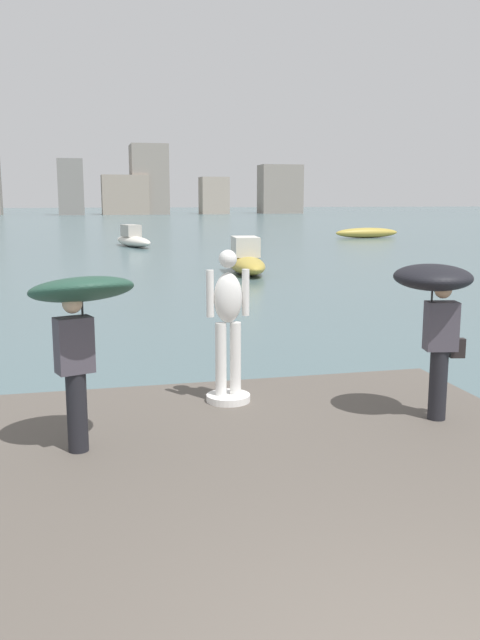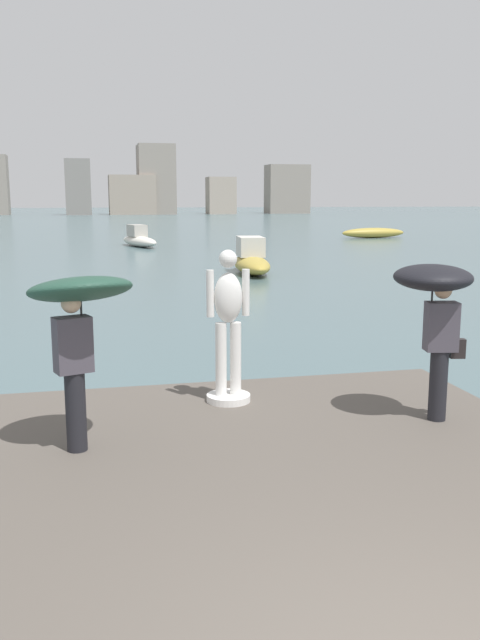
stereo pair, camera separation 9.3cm
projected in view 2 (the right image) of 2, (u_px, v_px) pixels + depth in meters
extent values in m
plane|color=#4C666B|center=(120.00, 249.00, 42.00)|extent=(400.00, 400.00, 0.00)
cube|color=#564F47|center=(340.00, 564.00, 5.41)|extent=(6.57, 9.82, 0.40)
cylinder|color=white|center=(228.00, 398.00, 9.08)|extent=(0.59, 0.59, 0.09)
cylinder|color=white|center=(221.00, 359.00, 8.96)|extent=(0.15, 0.15, 0.99)
cylinder|color=white|center=(236.00, 358.00, 9.00)|extent=(0.15, 0.15, 0.99)
ellipsoid|color=white|center=(228.00, 298.00, 8.83)|extent=(0.38, 0.26, 0.67)
sphere|color=white|center=(228.00, 259.00, 8.74)|extent=(0.24, 0.24, 0.24)
cylinder|color=white|center=(210.00, 294.00, 8.77)|extent=(0.10, 0.10, 0.62)
cylinder|color=white|center=(246.00, 292.00, 8.87)|extent=(0.10, 0.10, 0.62)
cylinder|color=black|center=(76.00, 411.00, 7.24)|extent=(0.22, 0.22, 0.88)
cube|color=#47424C|center=(73.00, 345.00, 7.10)|extent=(0.44, 0.35, 0.60)
sphere|color=beige|center=(71.00, 303.00, 7.02)|extent=(0.21, 0.21, 0.21)
cylinder|color=#262626|center=(81.00, 317.00, 7.15)|extent=(0.02, 0.02, 0.47)
ellipsoid|color=#234738|center=(80.00, 289.00, 7.10)|extent=(1.42, 1.44, 0.45)
cylinder|color=black|center=(438.00, 385.00, 8.25)|extent=(0.22, 0.22, 0.88)
cube|color=#47424C|center=(441.00, 326.00, 8.11)|extent=(0.42, 0.31, 0.60)
sphere|color=tan|center=(443.00, 290.00, 8.03)|extent=(0.21, 0.21, 0.21)
cylinder|color=#262626|center=(432.00, 303.00, 8.10)|extent=(0.02, 0.02, 0.47)
ellipsoid|color=black|center=(433.00, 277.00, 8.04)|extent=(1.11, 1.12, 0.34)
cube|color=black|center=(457.00, 348.00, 8.19)|extent=(0.20, 0.13, 0.24)
ellipsoid|color=#B2993D|center=(373.00, 233.00, 53.64)|extent=(5.40, 1.42, 0.80)
ellipsoid|color=#B2993D|center=(252.00, 264.00, 28.17)|extent=(1.83, 4.94, 0.75)
cube|color=beige|center=(250.00, 246.00, 28.39)|extent=(1.19, 1.85, 0.82)
ellipsoid|color=silver|center=(139.00, 241.00, 43.95)|extent=(2.61, 5.51, 0.70)
cube|color=#B2ADA3|center=(137.00, 231.00, 44.18)|extent=(1.31, 1.78, 0.76)
cube|color=gray|center=(78.00, 187.00, 127.71)|extent=(4.75, 4.31, 10.54)
cube|color=gray|center=(132.00, 195.00, 132.32)|extent=(8.99, 6.36, 7.65)
cube|color=gray|center=(156.00, 180.00, 134.18)|extent=(7.21, 7.99, 13.68)
cube|color=#A89989|center=(221.00, 196.00, 136.50)|extent=(5.55, 4.95, 7.42)
cube|color=gray|center=(287.00, 189.00, 142.34)|extent=(8.77, 5.50, 10.13)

